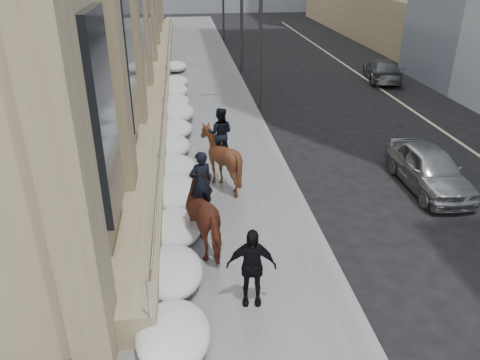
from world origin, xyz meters
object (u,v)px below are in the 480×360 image
at_px(pedestrian, 251,267).
at_px(car_silver, 429,168).
at_px(mounted_horse_right, 220,155).
at_px(mounted_horse_left, 209,211).
at_px(car_grey, 383,70).

height_order(pedestrian, car_silver, pedestrian).
bearing_deg(pedestrian, mounted_horse_right, 98.77).
height_order(mounted_horse_right, car_silver, mounted_horse_right).
bearing_deg(car_silver, mounted_horse_left, -159.03).
bearing_deg(car_silver, pedestrian, -141.96).
xyz_separation_m(mounted_horse_right, car_silver, (6.94, -0.82, -0.51)).
distance_m(mounted_horse_left, mounted_horse_right, 3.59).
height_order(mounted_horse_left, mounted_horse_right, mounted_horse_right).
distance_m(mounted_horse_left, pedestrian, 2.49).
bearing_deg(mounted_horse_left, car_grey, -143.84).
bearing_deg(pedestrian, mounted_horse_left, 114.97).
bearing_deg(pedestrian, car_grey, 67.48).
bearing_deg(mounted_horse_right, pedestrian, 105.00).
height_order(mounted_horse_left, pedestrian, mounted_horse_left).
relative_size(car_silver, car_grey, 0.93).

